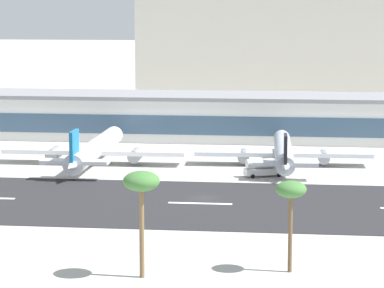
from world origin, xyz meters
name	(u,v)px	position (x,y,z in m)	size (l,w,h in m)	color
ground_plane	(204,198)	(0.00, 0.00, 0.00)	(1400.00, 1400.00, 0.00)	#B2AFA8
runway_strip	(201,204)	(0.00, -5.03, 0.04)	(800.00, 41.21, 0.08)	#262628
runway_centreline_dash_4	(200,203)	(-0.15, -5.03, 0.09)	(12.00, 1.20, 0.01)	white
terminal_building	(201,116)	(-8.59, 77.11, 6.14)	(181.37, 21.92, 12.27)	silver
distant_hotel_block	(324,43)	(27.16, 180.28, 21.65)	(139.00, 34.00, 43.31)	beige
airliner_blue_tail_gate_0	(94,150)	(-28.99, 33.44, 3.37)	(42.77, 50.67, 10.58)	silver
airliner_black_tail_gate_1	(284,153)	(14.57, 36.83, 3.11)	(40.90, 46.80, 9.76)	silver
service_fuel_truck_1	(264,167)	(10.66, 23.37, 2.03)	(8.86, 5.56, 3.95)	white
palm_tree_2	(141,185)	(-3.15, -51.98, 12.91)	(5.02, 5.02, 14.83)	brown
palm_tree_3	(291,193)	(16.94, -47.10, 11.30)	(4.33, 4.33, 12.99)	brown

